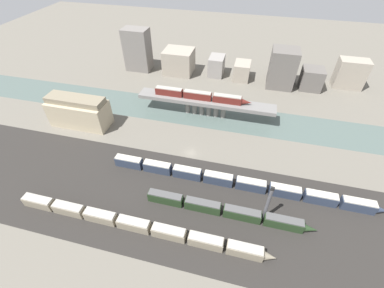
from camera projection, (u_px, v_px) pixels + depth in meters
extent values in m
plane|color=#666056|center=(191.00, 153.00, 102.97)|extent=(400.00, 400.00, 0.00)
cube|color=#282623|center=(173.00, 201.00, 85.62)|extent=(280.00, 42.00, 0.01)
cube|color=#4C5B56|center=(205.00, 114.00, 122.78)|extent=(320.00, 20.54, 0.01)
cube|color=slate|center=(206.00, 101.00, 117.85)|extent=(63.34, 7.36, 1.74)
cylinder|color=gray|center=(188.00, 106.00, 122.15)|extent=(2.22, 2.22, 6.52)
cylinder|color=gray|center=(195.00, 107.00, 121.53)|extent=(2.22, 2.22, 6.52)
cylinder|color=gray|center=(202.00, 108.00, 120.92)|extent=(2.22, 2.22, 6.52)
cylinder|color=gray|center=(209.00, 109.00, 120.30)|extent=(2.22, 2.22, 6.52)
cylinder|color=gray|center=(216.00, 110.00, 119.68)|extent=(2.22, 2.22, 6.52)
cylinder|color=gray|center=(223.00, 111.00, 119.06)|extent=(2.22, 2.22, 6.52)
cube|color=#5B1E19|center=(169.00, 92.00, 119.35)|extent=(12.81, 2.83, 3.21)
cube|color=#9E998E|center=(169.00, 88.00, 118.15)|extent=(12.30, 2.61, 0.40)
cube|color=#5B1E19|center=(198.00, 96.00, 116.89)|extent=(12.81, 2.83, 3.21)
cube|color=#9E998E|center=(198.00, 92.00, 115.69)|extent=(12.30, 2.61, 0.40)
cube|color=#5B1E19|center=(227.00, 99.00, 114.44)|extent=(12.81, 2.83, 3.21)
cube|color=#9E998E|center=(228.00, 96.00, 113.23)|extent=(12.30, 2.61, 0.40)
cone|color=#5B1E19|center=(247.00, 102.00, 112.98)|extent=(4.48, 2.55, 2.55)
cube|color=gray|center=(39.00, 202.00, 83.26)|extent=(10.17, 3.00, 3.36)
cube|color=#9E998E|center=(37.00, 199.00, 82.00)|extent=(9.76, 2.76, 0.40)
cube|color=gray|center=(69.00, 209.00, 81.26)|extent=(10.17, 3.00, 3.36)
cube|color=#9E998E|center=(67.00, 206.00, 80.00)|extent=(9.76, 2.76, 0.40)
cube|color=gray|center=(101.00, 217.00, 79.26)|extent=(10.17, 3.00, 3.36)
cube|color=#9E998E|center=(99.00, 213.00, 78.00)|extent=(9.76, 2.76, 0.40)
cube|color=gray|center=(134.00, 225.00, 77.26)|extent=(10.17, 3.00, 3.36)
cube|color=#9E998E|center=(133.00, 221.00, 76.00)|extent=(9.76, 2.76, 0.40)
cube|color=gray|center=(169.00, 233.00, 75.26)|extent=(10.17, 3.00, 3.36)
cube|color=#9E998E|center=(169.00, 229.00, 74.00)|extent=(9.76, 2.76, 0.40)
cube|color=gray|center=(206.00, 241.00, 73.25)|extent=(10.17, 3.00, 3.36)
cube|color=#9E998E|center=(206.00, 238.00, 72.00)|extent=(9.76, 2.76, 0.40)
cube|color=gray|center=(245.00, 251.00, 71.25)|extent=(10.17, 3.00, 3.36)
cube|color=#9E998E|center=(246.00, 247.00, 70.00)|extent=(9.76, 2.76, 0.40)
cone|color=gray|center=(270.00, 257.00, 70.12)|extent=(3.56, 2.70, 2.70)
cube|color=#23381E|center=(166.00, 198.00, 84.37)|extent=(11.58, 2.77, 3.52)
cube|color=#4C4C4C|center=(165.00, 195.00, 83.06)|extent=(11.12, 2.55, 0.40)
cube|color=#23381E|center=(203.00, 206.00, 82.10)|extent=(11.58, 2.77, 3.52)
cube|color=#4C4C4C|center=(203.00, 202.00, 80.79)|extent=(11.12, 2.55, 0.40)
cube|color=#23381E|center=(242.00, 214.00, 79.84)|extent=(11.58, 2.77, 3.52)
cube|color=#4C4C4C|center=(243.00, 211.00, 78.53)|extent=(11.12, 2.55, 0.40)
cube|color=#23381E|center=(283.00, 223.00, 77.58)|extent=(11.58, 2.77, 3.52)
cube|color=#4C4C4C|center=(285.00, 219.00, 76.27)|extent=(11.12, 2.55, 0.40)
cone|color=#23381E|center=(310.00, 229.00, 76.28)|extent=(4.05, 2.50, 2.50)
cube|color=#2D384C|center=(129.00, 162.00, 96.51)|extent=(10.27, 2.98, 3.72)
cube|color=#B7B2A3|center=(128.00, 158.00, 95.13)|extent=(9.86, 2.74, 0.40)
cube|color=#2D384C|center=(157.00, 168.00, 94.46)|extent=(10.27, 2.98, 3.72)
cube|color=#B7B2A3|center=(157.00, 164.00, 93.09)|extent=(9.86, 2.74, 0.40)
cube|color=#2D384C|center=(187.00, 173.00, 92.41)|extent=(10.27, 2.98, 3.72)
cube|color=#B7B2A3|center=(187.00, 169.00, 91.04)|extent=(9.86, 2.74, 0.40)
cube|color=#2D384C|center=(218.00, 179.00, 90.36)|extent=(10.27, 2.98, 3.72)
cube|color=#B7B2A3|center=(219.00, 175.00, 88.99)|extent=(9.86, 2.74, 0.40)
cube|color=#2D384C|center=(251.00, 185.00, 88.31)|extent=(10.27, 2.98, 3.72)
cube|color=#B7B2A3|center=(252.00, 181.00, 86.94)|extent=(9.86, 2.74, 0.40)
cube|color=#2D384C|center=(285.00, 192.00, 86.26)|extent=(10.27, 2.98, 3.72)
cube|color=#B7B2A3|center=(286.00, 188.00, 84.89)|extent=(9.86, 2.74, 0.40)
cube|color=#2D384C|center=(320.00, 198.00, 84.21)|extent=(10.27, 2.98, 3.72)
cube|color=#B7B2A3|center=(323.00, 194.00, 82.84)|extent=(9.86, 2.74, 0.40)
cube|color=#2D384C|center=(358.00, 205.00, 82.16)|extent=(10.27, 2.98, 3.72)
cube|color=#B7B2A3|center=(361.00, 202.00, 80.79)|extent=(9.86, 2.74, 0.40)
cone|color=#2D384C|center=(381.00, 210.00, 81.03)|extent=(3.59, 2.68, 2.68)
cube|color=tan|center=(80.00, 113.00, 113.63)|extent=(25.96, 10.62, 11.36)
cube|color=#7C725C|center=(75.00, 100.00, 109.01)|extent=(25.44, 7.43, 2.49)
cylinder|color=#4C4C51|center=(267.00, 205.00, 76.07)|extent=(0.99, 0.99, 14.14)
cube|color=black|center=(273.00, 189.00, 70.95)|extent=(1.00, 0.70, 1.20)
cube|color=slate|center=(138.00, 50.00, 151.21)|extent=(14.52, 9.80, 23.97)
cube|color=gray|center=(179.00, 61.00, 151.29)|extent=(16.67, 14.54, 13.63)
cube|color=gray|center=(216.00, 66.00, 150.10)|extent=(8.35, 11.72, 10.85)
cube|color=gray|center=(242.00, 71.00, 146.69)|extent=(8.72, 11.92, 9.53)
cube|color=#605B56|center=(282.00, 68.00, 136.98)|extent=(13.76, 12.97, 20.37)
cube|color=#605B56|center=(311.00, 79.00, 137.83)|extent=(10.95, 10.94, 11.26)
cube|color=gray|center=(350.00, 74.00, 137.77)|extent=(14.84, 8.69, 15.34)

